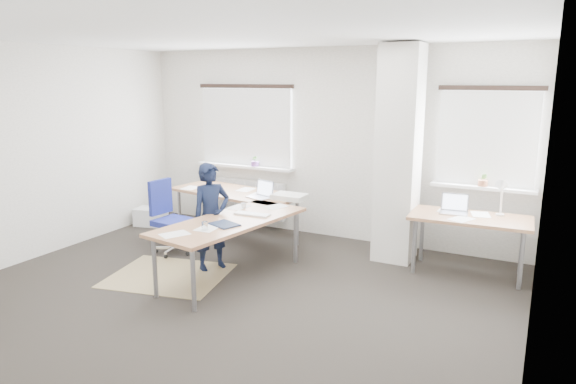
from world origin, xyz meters
The scene contains 8 objects.
ground centered at (0.00, 0.00, 0.00)m, with size 6.00×6.00×0.00m, color black.
room_shell centered at (0.18, 0.45, 1.75)m, with size 6.04×5.04×2.82m.
floor_mat centered at (-0.98, 0.07, 0.00)m, with size 1.36×1.15×0.01m, color #927D4F.
white_crate centered at (-2.69, 1.70, 0.14)m, with size 0.48×0.33×0.29m, color white.
desk_main centered at (-0.59, 1.04, 0.69)m, with size 2.40×2.95×0.96m.
desk_side centered at (2.26, 1.80, 0.69)m, with size 1.43×0.75×1.22m.
task_chair centered at (-1.49, 0.78, 0.28)m, with size 0.55×0.54×1.01m.
person centered at (-0.64, 0.54, 0.67)m, with size 0.49×0.32×1.35m, color black.
Camera 1 is at (3.00, -4.51, 2.35)m, focal length 32.00 mm.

